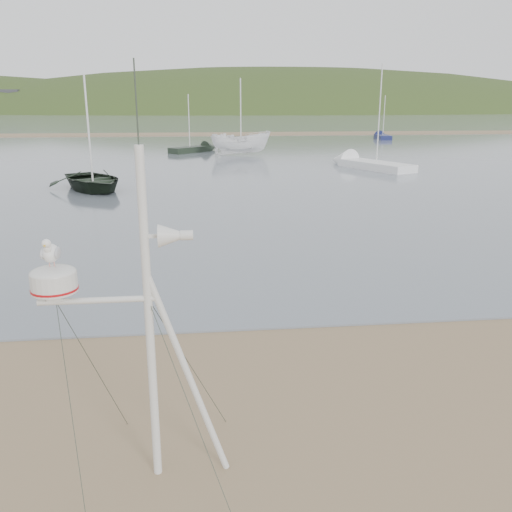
{
  "coord_description": "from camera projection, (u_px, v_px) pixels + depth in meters",
  "views": [
    {
      "loc": [
        1.5,
        -6.29,
        4.6
      ],
      "look_at": [
        2.31,
        1.0,
        2.48
      ],
      "focal_mm": 38.0,
      "sensor_mm": 36.0,
      "label": 1
    }
  ],
  "objects": [
    {
      "name": "boat_white",
      "position": [
        241.0,
        124.0,
        45.91
      ],
      "size": [
        2.07,
        2.02,
        5.14
      ],
      "primitive_type": "imported",
      "rotation": [
        0.0,
        0.0,
        1.62
      ],
      "color": "white",
      "rests_on": "water"
    },
    {
      "name": "far_cottages",
      "position": [
        198.0,
        102.0,
        193.48
      ],
      "size": [
        294.4,
        6.3,
        8.0
      ],
      "color": "white",
      "rests_on": "ground"
    },
    {
      "name": "ground",
      "position": [
        90.0,
        463.0,
        7.12
      ],
      "size": [
        560.0,
        560.0,
        0.0
      ],
      "primitive_type": "plane",
      "color": "#7D6448",
      "rests_on": "ground"
    },
    {
      "name": "mast_rig",
      "position": [
        148.0,
        390.0,
        6.56
      ],
      "size": [
        2.23,
        2.38,
        5.03
      ],
      "color": "silver",
      "rests_on": "ground"
    },
    {
      "name": "sailboat_white_near",
      "position": [
        356.0,
        163.0,
        38.53
      ],
      "size": [
        4.9,
        7.63,
        7.5
      ],
      "color": "white",
      "rests_on": "ground"
    },
    {
      "name": "water",
      "position": [
        188.0,
        119.0,
        133.15
      ],
      "size": [
        560.0,
        256.0,
        0.04
      ],
      "primitive_type": "cube",
      "color": "slate",
      "rests_on": "ground"
    },
    {
      "name": "hill_ridge",
      "position": [
        234.0,
        157.0,
        238.93
      ],
      "size": [
        620.0,
        180.0,
        80.0
      ],
      "color": "#283A17",
      "rests_on": "ground"
    },
    {
      "name": "boat_dark",
      "position": [
        89.0,
        141.0,
        27.61
      ],
      "size": [
        3.68,
        2.68,
        5.08
      ],
      "primitive_type": "imported",
      "rotation": [
        0.0,
        0.0,
        0.51
      ],
      "color": "black",
      "rests_on": "water"
    },
    {
      "name": "sailboat_blue_far",
      "position": [
        380.0,
        136.0,
        66.39
      ],
      "size": [
        1.94,
        5.59,
        5.49
      ],
      "color": "#161C4D",
      "rests_on": "ground"
    },
    {
      "name": "sailboat_dark_mid",
      "position": [
        200.0,
        148.0,
        49.63
      ],
      "size": [
        4.83,
        4.72,
        5.46
      ],
      "color": "black",
      "rests_on": "ground"
    },
    {
      "name": "sandbar",
      "position": [
        184.0,
        134.0,
        73.94
      ],
      "size": [
        560.0,
        7.0,
        0.07
      ],
      "primitive_type": "cube",
      "color": "#7D6448",
      "rests_on": "water"
    }
  ]
}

